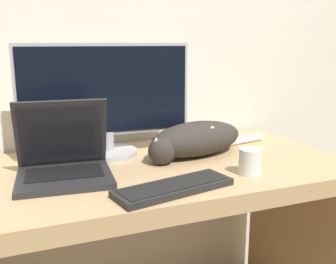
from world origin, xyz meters
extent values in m
cube|color=silver|center=(0.00, 0.76, 1.30)|extent=(6.40, 0.06, 2.60)
cube|color=tan|center=(0.00, 0.35, 0.73)|extent=(1.48, 0.70, 0.06)
cube|color=tan|center=(0.70, 0.35, 0.35)|extent=(0.04, 0.65, 0.70)
cylinder|color=#B2B2B7|center=(-0.07, 0.54, 0.77)|extent=(0.22, 0.22, 0.02)
cylinder|color=#B2B2B7|center=(-0.07, 0.54, 0.82)|extent=(0.04, 0.04, 0.07)
cube|color=#B2B2B7|center=(-0.07, 0.54, 1.02)|extent=(0.65, 0.02, 0.34)
cube|color=black|center=(-0.07, 0.53, 1.02)|extent=(0.63, 0.01, 0.32)
cube|color=#232326|center=(-0.27, 0.31, 0.77)|extent=(0.31, 0.27, 0.02)
cube|color=black|center=(-0.27, 0.32, 0.79)|extent=(0.25, 0.16, 0.00)
cube|color=#232326|center=(-0.26, 0.38, 0.90)|extent=(0.30, 0.13, 0.23)
cube|color=black|center=(-0.26, 0.38, 0.90)|extent=(0.27, 0.11, 0.20)
cube|color=black|center=(0.02, 0.10, 0.77)|extent=(0.38, 0.19, 0.02)
cube|color=black|center=(0.02, 0.10, 0.78)|extent=(0.35, 0.16, 0.00)
ellipsoid|color=#332D28|center=(0.24, 0.41, 0.83)|extent=(0.43, 0.26, 0.13)
ellipsoid|color=white|center=(0.26, 0.42, 0.87)|extent=(0.20, 0.17, 0.05)
sphere|color=#332D28|center=(0.08, 0.35, 0.81)|extent=(0.10, 0.10, 0.10)
cone|color=white|center=(0.05, 0.35, 0.85)|extent=(0.03, 0.03, 0.03)
cone|color=white|center=(0.10, 0.36, 0.85)|extent=(0.03, 0.03, 0.03)
cylinder|color=white|center=(0.51, 0.50, 0.78)|extent=(0.21, 0.08, 0.03)
cylinder|color=white|center=(0.31, 0.15, 0.81)|extent=(0.07, 0.07, 0.09)
camera|label=1|loc=(-0.40, -0.90, 1.19)|focal=42.00mm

